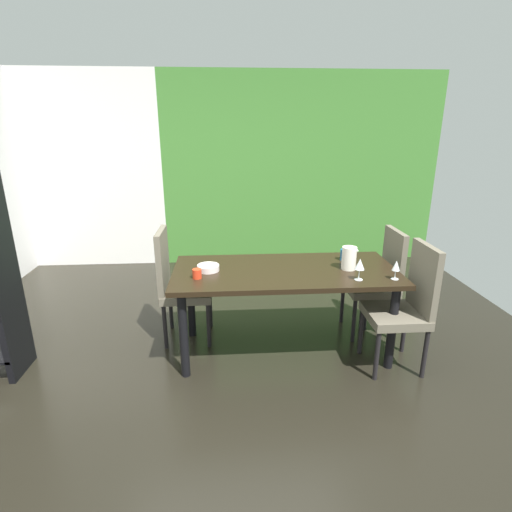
{
  "coord_description": "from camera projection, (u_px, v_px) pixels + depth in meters",
  "views": [
    {
      "loc": [
        -0.07,
        -2.71,
        1.89
      ],
      "look_at": [
        0.16,
        0.45,
        0.85
      ],
      "focal_mm": 28.0,
      "sensor_mm": 36.0,
      "label": 1
    }
  ],
  "objects": [
    {
      "name": "ground_plane",
      "position": [
        240.0,
        377.0,
        3.16
      ],
      "size": [
        5.72,
        5.81,
        0.02
      ],
      "primitive_type": "cube",
      "color": "black"
    },
    {
      "name": "back_panel_interior",
      "position": [
        90.0,
        172.0,
        5.33
      ],
      "size": [
        1.92,
        0.1,
        2.58
      ],
      "primitive_type": "cube",
      "color": "silver",
      "rests_on": "ground_plane"
    },
    {
      "name": "garden_window_panel",
      "position": [
        301.0,
        170.0,
        5.52
      ],
      "size": [
        3.8,
        0.1,
        2.58
      ],
      "primitive_type": "cube",
      "color": "#3E792E",
      "rests_on": "ground_plane"
    },
    {
      "name": "dining_table",
      "position": [
        285.0,
        279.0,
        3.32
      ],
      "size": [
        1.84,
        0.85,
        0.76
      ],
      "color": "black",
      "rests_on": "ground_plane"
    },
    {
      "name": "chair_right_far",
      "position": [
        379.0,
        277.0,
        3.7
      ],
      "size": [
        0.44,
        0.44,
        0.99
      ],
      "rotation": [
        0.0,
        0.0,
        1.57
      ],
      "color": "#635C4C",
      "rests_on": "ground_plane"
    },
    {
      "name": "chair_right_near",
      "position": [
        407.0,
        303.0,
        3.14
      ],
      "size": [
        0.44,
        0.44,
        1.03
      ],
      "rotation": [
        0.0,
        0.0,
        1.57
      ],
      "color": "#635C4C",
      "rests_on": "ground_plane"
    },
    {
      "name": "chair_left_far",
      "position": [
        177.0,
        281.0,
        3.57
      ],
      "size": [
        0.45,
        0.44,
        1.03
      ],
      "rotation": [
        0.0,
        0.0,
        -1.57
      ],
      "color": "#635C4C",
      "rests_on": "ground_plane"
    },
    {
      "name": "wine_glass_rear",
      "position": [
        360.0,
        265.0,
        3.03
      ],
      "size": [
        0.07,
        0.07,
        0.17
      ],
      "color": "silver",
      "rests_on": "dining_table"
    },
    {
      "name": "wine_glass_west",
      "position": [
        396.0,
        266.0,
        3.05
      ],
      "size": [
        0.06,
        0.06,
        0.15
      ],
      "color": "silver",
      "rests_on": "dining_table"
    },
    {
      "name": "serving_bowl_near_window",
      "position": [
        208.0,
        268.0,
        3.26
      ],
      "size": [
        0.18,
        0.18,
        0.05
      ],
      "primitive_type": "cylinder",
      "color": "silver",
      "rests_on": "dining_table"
    },
    {
      "name": "cup_corner",
      "position": [
        345.0,
        255.0,
        3.5
      ],
      "size": [
        0.08,
        0.08,
        0.1
      ],
      "primitive_type": "cylinder",
      "color": "#195892",
      "rests_on": "dining_table"
    },
    {
      "name": "cup_east",
      "position": [
        197.0,
        274.0,
        3.09
      ],
      "size": [
        0.07,
        0.07,
        0.07
      ],
      "primitive_type": "cylinder",
      "color": "red",
      "rests_on": "dining_table"
    },
    {
      "name": "pitcher_front",
      "position": [
        349.0,
        258.0,
        3.27
      ],
      "size": [
        0.13,
        0.12,
        0.19
      ],
      "color": "silver",
      "rests_on": "dining_table"
    }
  ]
}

